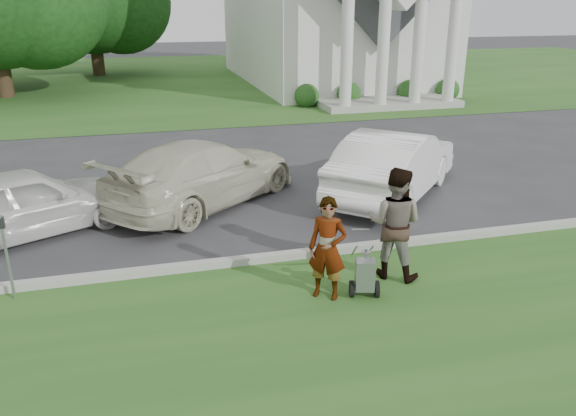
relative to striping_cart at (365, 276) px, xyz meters
name	(u,v)px	position (x,y,z in m)	size (l,w,h in m)	color
ground	(264,277)	(-1.39, 1.07, -0.37)	(120.00, 120.00, 0.00)	#333335
grass_strip	(318,386)	(-1.39, -1.93, -0.36)	(80.00, 7.00, 0.01)	#25541C
church_lawn	(166,79)	(-1.39, 28.07, -0.36)	(80.00, 30.00, 0.01)	#25541C
curb	(257,259)	(-1.39, 1.62, -0.29)	(80.00, 0.18, 0.15)	#9E9E93
striping_cart	(365,276)	(0.00, 0.00, 0.00)	(0.60, 0.98, 0.85)	black
person_left	(327,250)	(-0.58, 0.14, 0.46)	(0.60, 0.39, 1.65)	#999999
person_right	(394,224)	(0.72, 0.54, 0.59)	(0.93, 0.72, 1.91)	#999999
parking_meter_near	(5,248)	(-5.35, 1.33, 0.52)	(0.10, 0.09, 1.41)	gray
car_b	(25,202)	(-5.53, 4.07, 0.33)	(1.64, 4.09, 1.39)	white
car_c	(203,173)	(-1.91, 5.07, 0.37)	(2.07, 5.09, 1.48)	beige
car_d	(394,164)	(2.54, 4.43, 0.43)	(1.69, 4.86, 1.60)	white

